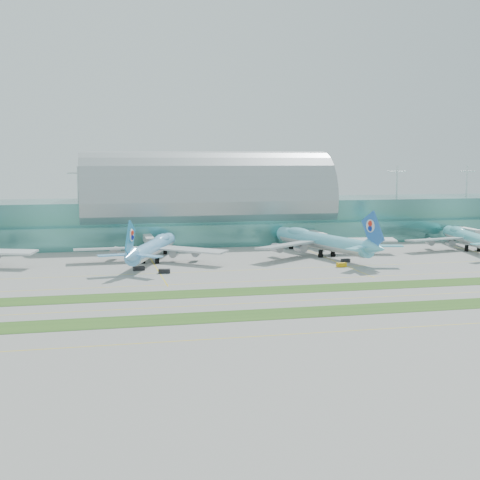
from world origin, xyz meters
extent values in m
plane|color=gray|center=(0.00, 0.00, 0.00)|extent=(700.00, 700.00, 0.00)
cube|color=#3D7A75|center=(0.00, 130.00, 10.00)|extent=(340.00, 42.00, 20.00)
cube|color=#3D7A75|center=(0.00, 106.00, 5.00)|extent=(340.00, 8.00, 10.00)
ellipsoid|color=#9EA5A8|center=(0.00, 130.00, 20.00)|extent=(340.00, 46.20, 16.17)
cylinder|color=white|center=(0.00, 130.00, 28.00)|extent=(0.80, 0.80, 16.00)
cube|color=#B2B7B7|center=(-31.00, 95.00, 5.50)|extent=(3.50, 22.00, 3.00)
cylinder|color=black|center=(-31.00, 85.00, 2.00)|extent=(1.00, 1.00, 4.00)
cube|color=#B2B7B7|center=(44.00, 95.00, 5.50)|extent=(3.50, 22.00, 3.00)
cylinder|color=black|center=(44.00, 85.00, 2.00)|extent=(1.00, 1.00, 4.00)
cube|color=#B2B7B7|center=(119.00, 95.00, 5.50)|extent=(3.50, 22.00, 3.00)
cylinder|color=black|center=(119.00, 85.00, 2.00)|extent=(1.00, 1.00, 4.00)
cube|color=#2D591E|center=(0.00, -28.00, 0.04)|extent=(420.00, 12.00, 0.08)
cube|color=#2D591E|center=(0.00, 2.00, 0.04)|extent=(420.00, 12.00, 0.08)
cube|color=yellow|center=(0.00, -48.00, 0.01)|extent=(420.00, 0.35, 0.01)
cube|color=yellow|center=(0.00, -14.00, 0.01)|extent=(420.00, 0.35, 0.01)
cube|color=yellow|center=(0.00, 18.00, 0.01)|extent=(420.00, 0.35, 0.01)
cube|color=yellow|center=(0.00, 40.00, 0.01)|extent=(420.00, 0.35, 0.01)
cylinder|color=#6EB8F2|center=(-31.96, 66.39, 5.53)|extent=(24.09, 54.81, 5.62)
ellipsoid|color=#6EB8F2|center=(-26.69, 81.21, 7.07)|extent=(10.74, 17.87, 4.00)
cone|color=#6EB8F2|center=(-21.83, 94.90, 5.53)|extent=(6.81, 6.15, 5.62)
cone|color=#6EB8F2|center=(-42.57, 36.51, 6.61)|extent=(7.76, 9.47, 5.34)
cube|color=silver|center=(-47.93, 70.14, 5.16)|extent=(27.44, 7.98, 1.11)
cylinder|color=gray|center=(-42.45, 73.38, 3.26)|extent=(4.57, 5.73, 3.08)
cube|color=silver|center=(-17.20, 59.22, 5.16)|extent=(24.86, 23.13, 1.11)
cylinder|color=gray|center=(-19.40, 65.20, 3.26)|extent=(4.57, 5.73, 3.08)
cube|color=#2A87BE|center=(-41.96, 38.22, 12.32)|extent=(4.50, 11.40, 13.06)
cylinder|color=white|center=(-41.66, 39.07, 13.68)|extent=(2.22, 4.37, 4.35)
cylinder|color=black|center=(-24.81, 86.50, 1.36)|extent=(1.63, 1.63, 2.72)
cylinder|color=black|center=(-35.73, 63.88, 1.36)|extent=(1.63, 1.63, 2.72)
cylinder|color=black|center=(-30.61, 62.06, 1.36)|extent=(1.63, 1.63, 2.72)
cylinder|color=#63C3DB|center=(37.06, 67.89, 6.10)|extent=(21.36, 61.64, 6.20)
ellipsoid|color=#63C3DB|center=(32.76, 84.72, 7.81)|extent=(10.38, 19.73, 4.42)
cone|color=#63C3DB|center=(28.79, 100.27, 6.10)|extent=(7.25, 6.38, 6.20)
cone|color=#63C3DB|center=(45.72, 33.96, 7.30)|extent=(7.94, 10.18, 5.89)
cube|color=silver|center=(20.10, 61.50, 5.70)|extent=(28.65, 23.85, 1.22)
cylinder|color=#95969D|center=(23.13, 67.85, 3.60)|extent=(4.66, 6.17, 3.40)
cube|color=silver|center=(55.00, 70.41, 5.70)|extent=(30.75, 11.47, 1.22)
cylinder|color=#95969D|center=(49.30, 74.53, 3.60)|extent=(4.66, 6.17, 3.40)
cube|color=blue|center=(45.23, 35.90, 13.61)|extent=(3.84, 12.89, 14.42)
cylinder|color=silver|center=(44.98, 36.87, 15.11)|extent=(2.06, 4.88, 4.80)
cylinder|color=black|center=(31.22, 90.73, 1.50)|extent=(1.80, 1.80, 3.00)
cylinder|color=black|center=(35.14, 63.27, 1.50)|extent=(1.80, 1.80, 3.00)
cylinder|color=black|center=(40.96, 64.76, 1.50)|extent=(1.80, 1.80, 3.00)
cylinder|color=#61CAD6|center=(105.49, 69.23, 5.41)|extent=(16.04, 54.99, 5.50)
ellipsoid|color=#61CAD6|center=(108.47, 84.33, 6.92)|extent=(8.36, 17.41, 3.92)
cone|color=#61CAD6|center=(111.23, 98.28, 5.41)|extent=(6.25, 5.41, 5.50)
cube|color=silver|center=(89.49, 70.59, 5.05)|extent=(27.38, 11.56, 1.08)
cylinder|color=gray|center=(94.33, 74.51, 3.19)|extent=(3.90, 5.37, 3.01)
cylinder|color=black|center=(109.54, 89.73, 1.33)|extent=(1.60, 1.60, 2.66)
cylinder|color=black|center=(102.20, 66.27, 1.33)|extent=(1.60, 1.60, 2.66)
cylinder|color=black|center=(107.41, 65.24, 1.33)|extent=(1.60, 1.60, 2.66)
cube|color=black|center=(-30.39, 39.66, 0.75)|extent=(4.29, 2.64, 1.50)
cube|color=black|center=(-38.60, 47.39, 0.72)|extent=(4.24, 2.47, 1.44)
cube|color=#DCA10C|center=(34.56, 38.95, 0.78)|extent=(3.68, 2.23, 1.56)
cube|color=black|center=(40.27, 49.31, 0.66)|extent=(3.62, 2.35, 1.32)
camera|label=1|loc=(-55.17, -188.77, 39.24)|focal=50.00mm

